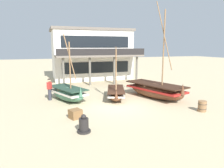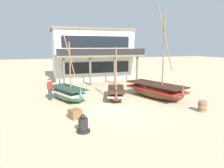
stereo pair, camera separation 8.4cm
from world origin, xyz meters
TOP-DOWN VIEW (x-y plane):
  - ground_plane at (0.00, 0.00)m, footprint 120.00×120.00m
  - fishing_boat_near_left at (-3.03, 2.64)m, footprint 2.80×3.98m
  - fishing_boat_centre_large at (3.79, 1.15)m, footprint 3.42×5.47m
  - fishing_boat_far_right at (0.65, 1.95)m, footprint 2.38×3.86m
  - fisherman_by_hull at (-4.35, 3.22)m, footprint 0.40×0.42m
  - capstan_winch at (-3.05, -3.62)m, footprint 0.67×0.67m
  - wooden_barrel at (4.77, -2.93)m, footprint 0.56×0.56m
  - cargo_crate at (-3.13, -1.53)m, footprint 0.82×0.82m
  - harbor_building_main at (1.39, 13.26)m, footprint 10.04×8.39m

SIDE VIEW (x-z plane):
  - ground_plane at x=0.00m, z-range 0.00..0.00m
  - cargo_crate at x=-3.13m, z-range 0.00..0.53m
  - wooden_barrel at x=4.77m, z-range 0.00..0.70m
  - capstan_winch at x=-3.05m, z-range -0.10..0.81m
  - fishing_boat_far_right at x=0.65m, z-range -1.58..2.51m
  - fishing_boat_near_left at x=-3.03m, z-range -1.95..3.11m
  - fishing_boat_centre_large at x=3.79m, z-range -3.09..4.41m
  - fisherman_by_hull at x=-4.35m, z-range -0.01..1.68m
  - harbor_building_main at x=1.39m, z-range 0.01..6.32m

